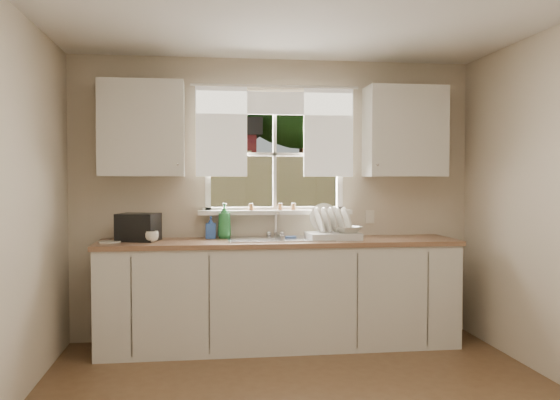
{
  "coord_description": "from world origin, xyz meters",
  "views": [
    {
      "loc": [
        -0.66,
        -3.29,
        1.42
      ],
      "look_at": [
        0.0,
        1.65,
        1.25
      ],
      "focal_mm": 38.0,
      "sensor_mm": 36.0,
      "label": 1
    }
  ],
  "objects": [
    {
      "name": "soap_bottle_a",
      "position": [
        -0.46,
        1.88,
        1.06
      ],
      "size": [
        0.14,
        0.14,
        0.31
      ],
      "primitive_type": "imported",
      "rotation": [
        0.0,
        0.0,
        0.25
      ],
      "color": "#2B853F",
      "rests_on": "countertop"
    },
    {
      "name": "base_cabinets",
      "position": [
        0.0,
        1.68,
        0.43
      ],
      "size": [
        3.0,
        0.62,
        0.87
      ],
      "primitive_type": "cube",
      "color": "silver",
      "rests_on": "ground"
    },
    {
      "name": "bowl",
      "position": [
        0.58,
        1.62,
        1.0
      ],
      "size": [
        0.28,
        0.28,
        0.06
      ],
      "primitive_type": "imported",
      "rotation": [
        0.0,
        0.0,
        0.29
      ],
      "color": "silver",
      "rests_on": "dish_rack"
    },
    {
      "name": "room_walls",
      "position": [
        0.0,
        -0.07,
        1.24
      ],
      "size": [
        3.62,
        4.02,
        2.5
      ],
      "color": "beige",
      "rests_on": "ground"
    },
    {
      "name": "cup",
      "position": [
        -1.06,
        1.62,
        0.96
      ],
      "size": [
        0.15,
        0.15,
        0.09
      ],
      "primitive_type": "imported",
      "rotation": [
        0.0,
        0.0,
        -0.36
      ],
      "color": "silver",
      "rests_on": "countertop"
    },
    {
      "name": "soap_bottle_b",
      "position": [
        -0.58,
        1.88,
        1.01
      ],
      "size": [
        0.09,
        0.09,
        0.19
      ],
      "primitive_type": "imported",
      "rotation": [
        0.0,
        0.0,
        -0.06
      ],
      "color": "#305AB6",
      "rests_on": "countertop"
    },
    {
      "name": "soap_bottle_c",
      "position": [
        -1.08,
        1.87,
        0.99
      ],
      "size": [
        0.15,
        0.15,
        0.15
      ],
      "primitive_type": "imported",
      "rotation": [
        0.0,
        0.0,
        0.26
      ],
      "color": "beige",
      "rests_on": "countertop"
    },
    {
      "name": "wall_outlet",
      "position": [
        0.88,
        1.99,
        1.08
      ],
      "size": [
        0.08,
        0.01,
        0.12
      ],
      "primitive_type": "cube",
      "color": "beige",
      "rests_on": "room_walls"
    },
    {
      "name": "curtains",
      "position": [
        0.0,
        1.95,
        1.93
      ],
      "size": [
        1.5,
        0.03,
        0.81
      ],
      "color": "white",
      "rests_on": "room_walls"
    },
    {
      "name": "saucer",
      "position": [
        -1.4,
        1.65,
        0.92
      ],
      "size": [
        0.18,
        0.18,
        0.01
      ],
      "primitive_type": "cylinder",
      "color": "silver",
      "rests_on": "countertop"
    },
    {
      "name": "sink",
      "position": [
        0.0,
        1.71,
        0.84
      ],
      "size": [
        0.88,
        0.52,
        0.4
      ],
      "color": "#B7B7BC",
      "rests_on": "countertop"
    },
    {
      "name": "black_appliance",
      "position": [
        -1.18,
        1.75,
        1.02
      ],
      "size": [
        0.38,
        0.35,
        0.23
      ],
      "primitive_type": "cube",
      "rotation": [
        0.0,
        0.0,
        -0.28
      ],
      "color": "black",
      "rests_on": "countertop"
    },
    {
      "name": "sill_jars",
      "position": [
        -0.01,
        1.94,
        1.18
      ],
      "size": [
        0.42,
        0.04,
        0.06
      ],
      "color": "brown",
      "rests_on": "window"
    },
    {
      "name": "backyard",
      "position": [
        0.58,
        8.42,
        3.46
      ],
      "size": [
        20.0,
        10.0,
        6.13
      ],
      "color": "#335421",
      "rests_on": "ground"
    },
    {
      "name": "countertop",
      "position": [
        0.0,
        1.68,
        0.89
      ],
      "size": [
        3.04,
        0.65,
        0.04
      ],
      "primitive_type": "cube",
      "color": "#865F43",
      "rests_on": "base_cabinets"
    },
    {
      "name": "window",
      "position": [
        0.0,
        2.0,
        1.49
      ],
      "size": [
        1.38,
        0.16,
        1.06
      ],
      "color": "white",
      "rests_on": "room_walls"
    },
    {
      "name": "dish_rack",
      "position": [
        0.46,
        1.67,
        0.99
      ],
      "size": [
        0.45,
        0.35,
        0.31
      ],
      "color": "silver",
      "rests_on": "countertop"
    },
    {
      "name": "upper_cabinet_left",
      "position": [
        -1.15,
        1.82,
        1.85
      ],
      "size": [
        0.7,
        0.33,
        0.8
      ],
      "primitive_type": "cube",
      "color": "silver",
      "rests_on": "room_walls"
    },
    {
      "name": "upper_cabinet_right",
      "position": [
        1.15,
        1.82,
        1.85
      ],
      "size": [
        0.7,
        0.33,
        0.8
      ],
      "primitive_type": "cube",
      "color": "silver",
      "rests_on": "room_walls"
    }
  ]
}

